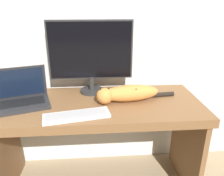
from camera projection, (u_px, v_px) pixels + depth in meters
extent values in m
cube|color=silver|center=(95.00, 16.00, 1.67)|extent=(6.40, 0.06, 2.60)
cube|color=brown|center=(98.00, 106.00, 1.55)|extent=(1.47, 0.61, 0.06)
cube|color=brown|center=(6.00, 154.00, 1.63)|extent=(0.04, 0.56, 0.68)
cube|color=brown|center=(187.00, 145.00, 1.73)|extent=(0.04, 0.56, 0.68)
cylinder|color=#282828|center=(93.00, 91.00, 1.71)|extent=(0.18, 0.18, 0.02)
cylinder|color=#282828|center=(92.00, 83.00, 1.69)|extent=(0.04, 0.04, 0.10)
cube|color=#282828|center=(91.00, 50.00, 1.60)|extent=(0.62, 0.02, 0.43)
cube|color=black|center=(91.00, 51.00, 1.59)|extent=(0.60, 0.01, 0.41)
cube|color=#232326|center=(24.00, 105.00, 1.48)|extent=(0.40, 0.33, 0.02)
cube|color=black|center=(23.00, 102.00, 1.49)|extent=(0.31, 0.21, 0.00)
cube|color=#232326|center=(21.00, 82.00, 1.51)|extent=(0.35, 0.17, 0.24)
cube|color=black|center=(21.00, 83.00, 1.51)|extent=(0.31, 0.14, 0.21)
cube|color=#BCBCC1|center=(78.00, 116.00, 1.33)|extent=(0.42, 0.19, 0.02)
cube|color=#939397|center=(77.00, 114.00, 1.33)|extent=(0.38, 0.16, 0.00)
ellipsoid|color=#C67A38|center=(131.00, 93.00, 1.54)|extent=(0.43, 0.18, 0.11)
ellipsoid|color=black|center=(134.00, 89.00, 1.53)|extent=(0.20, 0.12, 0.05)
sphere|color=#C67A38|center=(105.00, 96.00, 1.49)|extent=(0.11, 0.11, 0.11)
cone|color=black|center=(101.00, 90.00, 1.47)|extent=(0.03, 0.03, 0.03)
cone|color=black|center=(109.00, 89.00, 1.48)|extent=(0.03, 0.03, 0.03)
cylinder|color=black|center=(163.00, 94.00, 1.63)|extent=(0.17, 0.05, 0.03)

